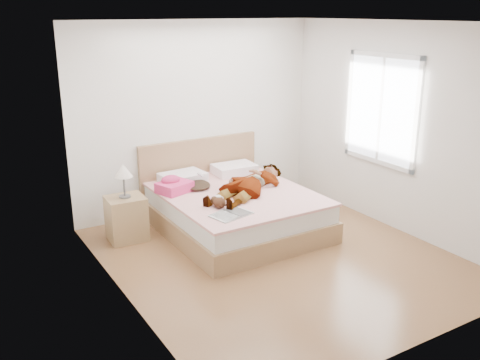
{
  "coord_description": "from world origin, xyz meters",
  "views": [
    {
      "loc": [
        -3.27,
        -4.55,
        2.71
      ],
      "look_at": [
        0.0,
        0.85,
        0.7
      ],
      "focal_mm": 40.0,
      "sensor_mm": 36.0,
      "label": 1
    }
  ],
  "objects": [
    {
      "name": "ground",
      "position": [
        0.0,
        0.0,
        0.0
      ],
      "size": [
        4.0,
        4.0,
        0.0
      ],
      "primitive_type": "plane",
      "color": "#53351A",
      "rests_on": "ground"
    },
    {
      "name": "woman",
      "position": [
        0.21,
        0.96,
        0.62
      ],
      "size": [
        1.75,
        1.41,
        0.23
      ],
      "primitive_type": "imported",
      "rotation": [
        0.0,
        0.0,
        -1.02
      ],
      "color": "white",
      "rests_on": "bed"
    },
    {
      "name": "hair",
      "position": [
        -0.36,
        1.41,
        0.55
      ],
      "size": [
        0.41,
        0.49,
        0.07
      ],
      "primitive_type": "ellipsoid",
      "rotation": [
        0.0,
        0.0,
        0.03
      ],
      "color": "black",
      "rests_on": "bed"
    },
    {
      "name": "phone",
      "position": [
        -0.29,
        1.36,
        0.68
      ],
      "size": [
        0.08,
        0.09,
        0.05
      ],
      "primitive_type": "cube",
      "rotation": [
        0.44,
        0.0,
        0.55
      ],
      "color": "silver",
      "rests_on": "bed"
    },
    {
      "name": "room_shell",
      "position": [
        1.77,
        0.3,
        1.5
      ],
      "size": [
        4.0,
        4.0,
        4.0
      ],
      "color": "white",
      "rests_on": "ground"
    },
    {
      "name": "bed",
      "position": [
        0.0,
        1.04,
        0.28
      ],
      "size": [
        1.8,
        2.08,
        1.0
      ],
      "color": "olive",
      "rests_on": "ground"
    },
    {
      "name": "towel",
      "position": [
        -0.67,
        1.37,
        0.6
      ],
      "size": [
        0.48,
        0.43,
        0.21
      ],
      "color": "#F74397",
      "rests_on": "bed"
    },
    {
      "name": "magazine",
      "position": [
        -0.45,
        0.3,
        0.52
      ],
      "size": [
        0.51,
        0.39,
        0.03
      ],
      "color": "silver",
      "rests_on": "bed"
    },
    {
      "name": "coffee_mug",
      "position": [
        -0.37,
        0.74,
        0.55
      ],
      "size": [
        0.12,
        0.1,
        0.08
      ],
      "color": "silver",
      "rests_on": "bed"
    },
    {
      "name": "plush_toy",
      "position": [
        -0.45,
        0.59,
        0.57
      ],
      "size": [
        0.17,
        0.24,
        0.12
      ],
      "color": "#33180E",
      "rests_on": "bed"
    },
    {
      "name": "nightstand",
      "position": [
        -1.3,
        1.39,
        0.32
      ],
      "size": [
        0.47,
        0.42,
        0.97
      ],
      "color": "brown",
      "rests_on": "ground"
    }
  ]
}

